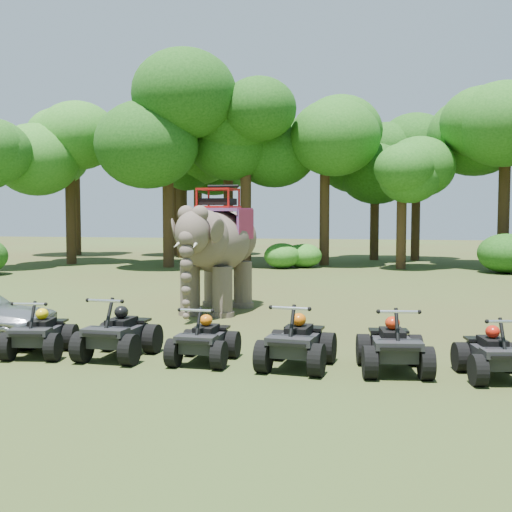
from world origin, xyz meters
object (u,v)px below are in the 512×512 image
Objects in this scene: atv_2 at (204,333)px; atv_4 at (393,338)px; atv_1 at (118,326)px; atv_0 at (40,327)px; atv_3 at (297,335)px; elephant at (217,248)px; atv_5 at (495,347)px.

atv_4 is (3.65, -0.08, 0.05)m from atv_2.
atv_2 is (1.82, -0.05, -0.07)m from atv_1.
atv_0 is 1.69m from atv_1.
atv_0 is at bearing -174.13° from atv_3.
elephant is at bearing 122.81° from atv_3.
atv_5 is at bearing 0.95° from atv_1.
atv_2 is 5.42m from atv_5.
elephant is 2.62× the size of atv_3.
atv_3 is (3.67, -0.15, -0.01)m from atv_1.
atv_2 is at bearing 1.61° from atv_1.
atv_3 is 1.01× the size of atv_4.
atv_0 is 0.92× the size of atv_1.
elephant reaches higher than atv_2.
elephant is 2.65× the size of atv_4.
atv_5 is (5.41, -0.25, 0.00)m from atv_2.
atv_0 is (-2.18, -6.40, -1.29)m from elephant.
atv_0 is 8.92m from atv_5.
atv_0 is at bearing -173.89° from atv_1.
atv_3 reaches higher than atv_4.
atv_1 reaches higher than atv_3.
atv_1 is (-0.49, -6.32, -1.23)m from elephant.
atv_1 is 1.03× the size of atv_4.
atv_5 is at bearing -12.64° from atv_4.
atv_2 is (1.33, -6.38, -1.30)m from elephant.
elephant reaches higher than atv_3.
atv_1 is (1.69, 0.08, 0.05)m from atv_0.
atv_4 reaches higher than atv_2.
atv_1 is 5.47m from atv_4.
elephant is at bearing 125.65° from atv_5.
atv_4 is 1.09× the size of atv_5.
atv_5 is at bearing -38.45° from elephant.
atv_4 is (4.98, -6.46, -1.25)m from elephant.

